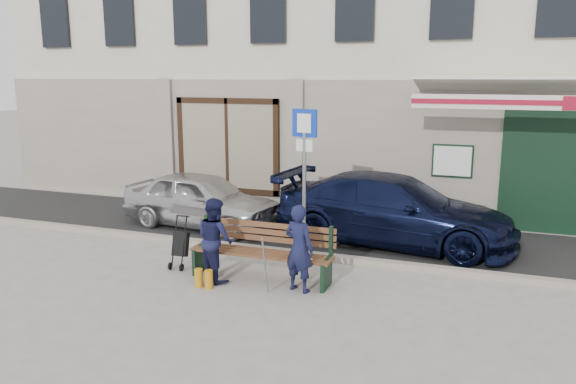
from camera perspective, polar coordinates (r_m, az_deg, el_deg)
The scene contains 11 objects.
ground at distance 9.11m, azimuth -1.21°, elevation -9.55°, with size 80.00×80.00×0.00m, color #9E9991.
asphalt_lane at distance 11.89m, azimuth 4.20°, elevation -4.37°, with size 60.00×3.20×0.01m, color #282828.
curb at distance 10.41m, azimuth 1.79°, elevation -6.40°, with size 60.00×0.18×0.12m, color #9E9384.
building at distance 16.72m, azimuth 9.76°, elevation 17.36°, with size 20.00×8.27×10.00m.
car_silver at distance 12.52m, azimuth -8.76°, elevation -0.77°, with size 1.46×3.62×1.23m, color silver.
car_navy at distance 11.33m, azimuth 10.72°, elevation -1.80°, with size 1.93×4.74×1.38m, color black.
parking_sign at distance 10.24m, azimuth 1.68°, elevation 3.44°, with size 0.50×0.14×2.72m.
bench at distance 9.29m, azimuth -3.00°, elevation -6.13°, with size 2.40×1.17×0.98m.
man at distance 8.70m, azimuth 1.14°, elevation -5.73°, with size 0.51×0.33×1.39m, color #131636.
woman at distance 9.25m, azimuth -7.42°, elevation -4.78°, with size 0.67×0.52×1.38m, color #15173A.
stroller at distance 10.00m, azimuth -10.88°, elevation -5.34°, with size 0.28×0.38×0.91m.
Camera 1 is at (3.07, -7.90, 3.32)m, focal length 35.00 mm.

